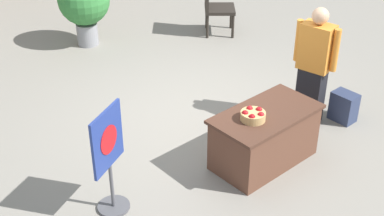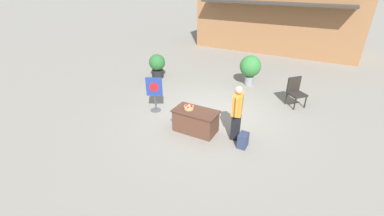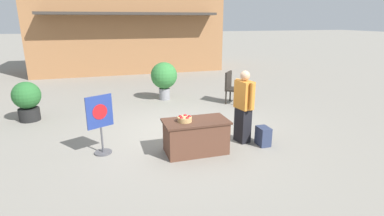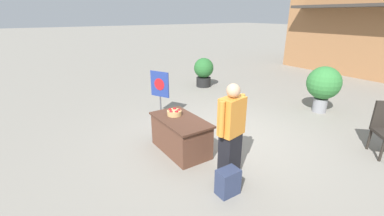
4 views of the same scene
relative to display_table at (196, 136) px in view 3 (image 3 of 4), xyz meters
The scene contains 10 objects.
ground_plane 1.19m from the display_table, 87.61° to the left, with size 120.00×120.00×0.00m, color gray.
storefront_building 11.78m from the display_table, 91.07° to the left, with size 9.63×4.77×4.77m.
display_table is the anchor object (origin of this frame).
apple_basket 0.47m from the display_table, behind, with size 0.29×0.29×0.13m.
person_visitor 1.31m from the display_table, 11.35° to the left, with size 0.34×0.60×1.64m.
backpack 1.56m from the display_table, ahead, with size 0.24×0.34×0.42m.
poster_board 1.98m from the display_table, 164.81° to the left, with size 0.52×0.36×1.25m.
patio_chair 4.08m from the display_table, 55.07° to the left, with size 0.78×0.78×1.05m.
potted_plant_far_left 5.04m from the display_table, 138.71° to the left, with size 0.74×0.74×1.09m.
potted_plant_near_left 4.50m from the display_table, 86.46° to the left, with size 0.91×0.91×1.30m.
Camera 3 is at (-1.83, -6.69, 2.71)m, focal length 28.00 mm.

